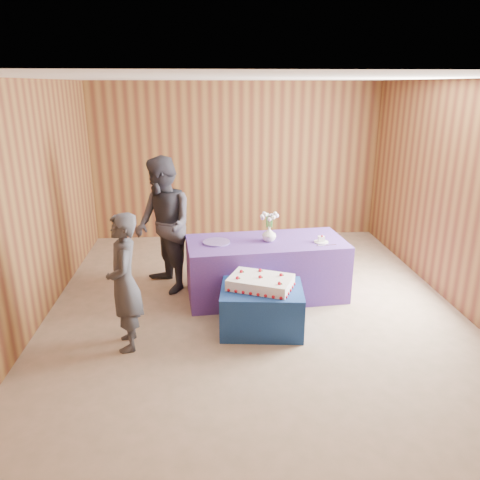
{
  "coord_description": "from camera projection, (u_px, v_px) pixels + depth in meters",
  "views": [
    {
      "loc": [
        -0.58,
        -5.17,
        2.64
      ],
      "look_at": [
        -0.16,
        0.1,
        0.87
      ],
      "focal_mm": 35.0,
      "sensor_mm": 36.0,
      "label": 1
    }
  ],
  "objects": [
    {
      "name": "ground",
      "position": [
        254.0,
        309.0,
        5.77
      ],
      "size": [
        6.0,
        6.0,
        0.0
      ],
      "primitive_type": "plane",
      "color": "gray",
      "rests_on": "ground"
    },
    {
      "name": "room_shell",
      "position": [
        255.0,
        163.0,
        5.2
      ],
      "size": [
        5.04,
        6.04,
        2.72
      ],
      "color": "brown",
      "rests_on": "ground"
    },
    {
      "name": "cake_table",
      "position": [
        262.0,
        309.0,
        5.24
      ],
      "size": [
        0.97,
        0.79,
        0.5
      ],
      "primitive_type": "cube",
      "rotation": [
        0.0,
        0.0,
        -0.11
      ],
      "color": "navy",
      "rests_on": "ground"
    },
    {
      "name": "serving_table",
      "position": [
        266.0,
        268.0,
        6.04
      ],
      "size": [
        2.07,
        1.07,
        0.75
      ],
      "primitive_type": "cube",
      "rotation": [
        0.0,
        0.0,
        0.09
      ],
      "color": "#573188",
      "rests_on": "ground"
    },
    {
      "name": "sheet_cake",
      "position": [
        261.0,
        282.0,
        5.16
      ],
      "size": [
        0.83,
        0.72,
        0.16
      ],
      "rotation": [
        0.0,
        0.0,
        -0.42
      ],
      "color": "white",
      "rests_on": "cake_table"
    },
    {
      "name": "vase",
      "position": [
        269.0,
        234.0,
        5.89
      ],
      "size": [
        0.22,
        0.22,
        0.18
      ],
      "primitive_type": "imported",
      "rotation": [
        0.0,
        0.0,
        0.31
      ],
      "color": "white",
      "rests_on": "serving_table"
    },
    {
      "name": "flower_spray",
      "position": [
        269.0,
        216.0,
        5.82
      ],
      "size": [
        0.23,
        0.23,
        0.18
      ],
      "color": "#2D6D2B",
      "rests_on": "vase"
    },
    {
      "name": "platter",
      "position": [
        216.0,
        242.0,
        5.85
      ],
      "size": [
        0.35,
        0.35,
        0.02
      ],
      "primitive_type": "cylinder",
      "rotation": [
        0.0,
        0.0,
        -0.03
      ],
      "color": "#6752A4",
      "rests_on": "serving_table"
    },
    {
      "name": "plate",
      "position": [
        321.0,
        242.0,
        5.87
      ],
      "size": [
        0.21,
        0.21,
        0.01
      ],
      "primitive_type": "cylinder",
      "rotation": [
        0.0,
        0.0,
        -0.19
      ],
      "color": "silver",
      "rests_on": "serving_table"
    },
    {
      "name": "cake_slice",
      "position": [
        321.0,
        239.0,
        5.86
      ],
      "size": [
        0.08,
        0.07,
        0.09
      ],
      "rotation": [
        0.0,
        0.0,
        -0.02
      ],
      "color": "white",
      "rests_on": "plate"
    },
    {
      "name": "knife",
      "position": [
        326.0,
        245.0,
        5.76
      ],
      "size": [
        0.26,
        0.04,
        0.0
      ],
      "primitive_type": "cube",
      "rotation": [
        0.0,
        0.0,
        0.09
      ],
      "color": "silver",
      "rests_on": "serving_table"
    },
    {
      "name": "guest_left",
      "position": [
        124.0,
        283.0,
        4.74
      ],
      "size": [
        0.43,
        0.58,
        1.45
      ],
      "primitive_type": "imported",
      "rotation": [
        0.0,
        0.0,
        -1.41
      ],
      "color": "#33353C",
      "rests_on": "ground"
    },
    {
      "name": "guest_right",
      "position": [
        163.0,
        226.0,
        6.07
      ],
      "size": [
        1.0,
        1.08,
        1.79
      ],
      "primitive_type": "imported",
      "rotation": [
        0.0,
        0.0,
        -1.1
      ],
      "color": "#302F39",
      "rests_on": "ground"
    }
  ]
}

